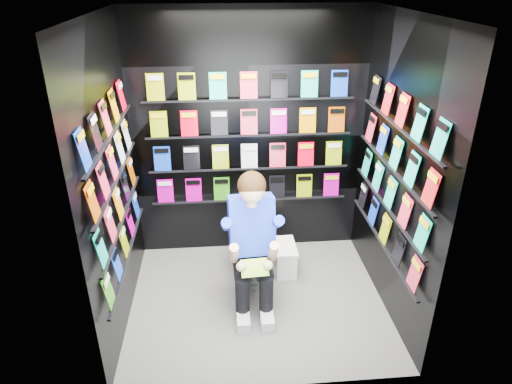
{
  "coord_description": "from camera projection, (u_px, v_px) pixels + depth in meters",
  "views": [
    {
      "loc": [
        -0.32,
        -3.46,
        2.89
      ],
      "look_at": [
        -0.0,
        0.15,
        1.1
      ],
      "focal_mm": 32.0,
      "sensor_mm": 36.0,
      "label": 1
    }
  ],
  "objects": [
    {
      "name": "longbox",
      "position": [
        284.0,
        259.0,
        4.79
      ],
      "size": [
        0.21,
        0.38,
        0.28
      ],
      "primitive_type": "cube",
      "rotation": [
        0.0,
        0.0,
        0.01
      ],
      "color": "white",
      "rests_on": "floor"
    },
    {
      "name": "wall_right",
      "position": [
        397.0,
        174.0,
        3.91
      ],
      "size": [
        0.04,
        2.0,
        2.6
      ],
      "primitive_type": "cube",
      "color": "black",
      "rests_on": "floor"
    },
    {
      "name": "longbox_lid",
      "position": [
        285.0,
        246.0,
        4.72
      ],
      "size": [
        0.23,
        0.4,
        0.03
      ],
      "primitive_type": "cube",
      "rotation": [
        0.0,
        0.0,
        0.01
      ],
      "color": "white",
      "rests_on": "longbox"
    },
    {
      "name": "wall_left",
      "position": [
        112.0,
        184.0,
        3.73
      ],
      "size": [
        0.04,
        2.0,
        2.6
      ],
      "primitive_type": "cube",
      "color": "black",
      "rests_on": "floor"
    },
    {
      "name": "wall_front",
      "position": [
        272.0,
        243.0,
        2.93
      ],
      "size": [
        2.4,
        0.04,
        2.6
      ],
      "primitive_type": "cube",
      "color": "black",
      "rests_on": "floor"
    },
    {
      "name": "wall_back",
      "position": [
        249.0,
        139.0,
        4.71
      ],
      "size": [
        2.4,
        0.04,
        2.6
      ],
      "primitive_type": "cube",
      "color": "black",
      "rests_on": "floor"
    },
    {
      "name": "ceiling",
      "position": [
        258.0,
        13.0,
        3.24
      ],
      "size": [
        2.4,
        2.4,
        0.0
      ],
      "primitive_type": "plane",
      "color": "white",
      "rests_on": "floor"
    },
    {
      "name": "floor",
      "position": [
        257.0,
        301.0,
        4.39
      ],
      "size": [
        2.4,
        2.4,
        0.0
      ],
      "primitive_type": "plane",
      "color": "slate",
      "rests_on": "ground"
    },
    {
      "name": "comics_back",
      "position": [
        249.0,
        139.0,
        4.68
      ],
      "size": [
        2.1,
        0.06,
        1.37
      ],
      "primitive_type": null,
      "color": "red",
      "rests_on": "wall_back"
    },
    {
      "name": "held_comic",
      "position": [
        255.0,
        268.0,
        3.9
      ],
      "size": [
        0.25,
        0.15,
        0.1
      ],
      "primitive_type": "cube",
      "rotation": [
        -0.96,
        0.0,
        0.07
      ],
      "color": "#19A61B",
      "rests_on": "reader"
    },
    {
      "name": "toilet",
      "position": [
        249.0,
        243.0,
        4.65
      ],
      "size": [
        0.47,
        0.78,
        0.73
      ],
      "primitive_type": "imported",
      "rotation": [
        0.0,
        0.0,
        3.21
      ],
      "color": "white",
      "rests_on": "floor"
    },
    {
      "name": "comics_right",
      "position": [
        393.0,
        173.0,
        3.91
      ],
      "size": [
        0.06,
        1.7,
        1.37
      ],
      "primitive_type": null,
      "color": "red",
      "rests_on": "wall_right"
    },
    {
      "name": "comics_left",
      "position": [
        115.0,
        183.0,
        3.73
      ],
      "size": [
        0.06,
        1.7,
        1.37
      ],
      "primitive_type": null,
      "color": "red",
      "rests_on": "wall_left"
    },
    {
      "name": "reader",
      "position": [
        251.0,
        226.0,
        4.12
      ],
      "size": [
        0.61,
        0.85,
        1.49
      ],
      "primitive_type": null,
      "rotation": [
        0.0,
        0.0,
        0.07
      ],
      "color": "#0B2CEB",
      "rests_on": "toilet"
    }
  ]
}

